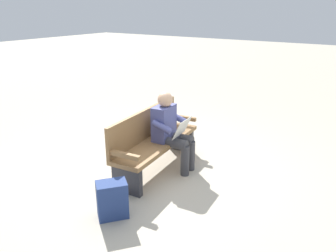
{
  "coord_description": "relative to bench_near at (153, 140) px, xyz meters",
  "views": [
    {
      "loc": [
        3.76,
        2.69,
        2.34
      ],
      "look_at": [
        -0.06,
        0.15,
        0.7
      ],
      "focal_mm": 36.08,
      "sensor_mm": 36.0,
      "label": 1
    }
  ],
  "objects": [
    {
      "name": "ground_plane",
      "position": [
        -0.01,
        0.07,
        -0.46
      ],
      "size": [
        40.0,
        40.0,
        0.0
      ],
      "primitive_type": "plane",
      "color": "#B7AD99"
    },
    {
      "name": "backpack",
      "position": [
        1.28,
        0.34,
        -0.24
      ],
      "size": [
        0.41,
        0.4,
        0.44
      ],
      "rotation": [
        0.0,
        0.0,
        2.46
      ],
      "color": "navy",
      "rests_on": "ground"
    },
    {
      "name": "person_seated",
      "position": [
        -0.14,
        0.22,
        0.17
      ],
      "size": [
        0.6,
        0.6,
        1.18
      ],
      "rotation": [
        0.0,
        0.0,
        0.09
      ],
      "color": "#474C84",
      "rests_on": "ground"
    },
    {
      "name": "bench_near",
      "position": [
        0.0,
        0.0,
        0.0
      ],
      "size": [
        1.84,
        0.65,
        0.9
      ],
      "rotation": [
        0.0,
        0.0,
        0.09
      ],
      "color": "olive",
      "rests_on": "ground"
    }
  ]
}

